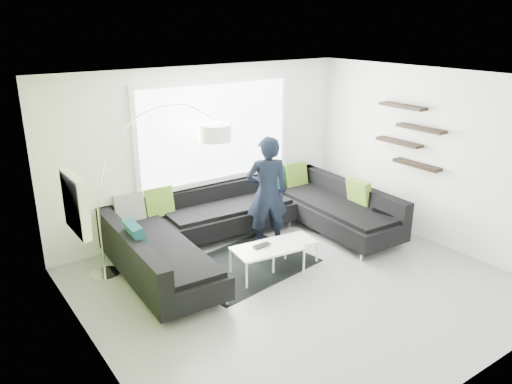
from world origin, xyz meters
TOP-DOWN VIEW (x-y plane):
  - ground at (0.00, 0.00)m, footprint 5.50×5.50m
  - room_shell at (0.04, 0.21)m, footprint 5.54×5.04m
  - sectional_sofa at (0.14, 1.25)m, footprint 4.36×2.82m
  - rug at (-0.27, 0.90)m, footprint 2.12×1.67m
  - coffee_table at (0.08, 0.56)m, footprint 1.33×0.88m
  - arc_lamp at (-2.10, 1.79)m, footprint 2.19×0.63m
  - side_table at (2.17, 0.30)m, footprint 0.46×0.46m
  - person at (0.40, 1.27)m, footprint 0.99×0.93m
  - laptop at (-0.19, 0.55)m, footprint 0.31×0.22m

SIDE VIEW (x-z plane):
  - ground at x=0.00m, z-range 0.00..0.00m
  - rug at x=-0.27m, z-range 0.00..0.01m
  - coffee_table at x=0.08m, z-range 0.00..0.41m
  - side_table at x=2.17m, z-range 0.00..0.55m
  - sectional_sofa at x=0.14m, z-range -0.05..0.86m
  - laptop at x=-0.19m, z-range 0.41..0.43m
  - person at x=0.40m, z-range 0.00..1.82m
  - arc_lamp at x=-2.10m, z-range 0.00..2.36m
  - room_shell at x=0.04m, z-range 0.40..3.22m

